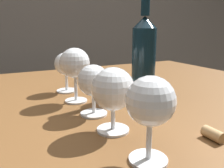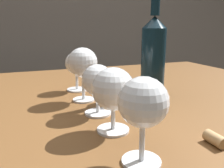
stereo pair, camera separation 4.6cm
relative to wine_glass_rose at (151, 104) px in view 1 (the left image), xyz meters
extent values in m
cube|color=brown|center=(0.00, 0.38, -0.11)|extent=(1.57, 1.00, 0.03)
cylinder|color=brown|center=(0.72, 0.82, -0.48)|extent=(0.06, 0.06, 0.72)
cylinder|color=white|center=(0.00, 0.00, -0.09)|extent=(0.06, 0.06, 0.00)
cylinder|color=white|center=(0.00, 0.00, -0.06)|extent=(0.01, 0.01, 0.07)
sphere|color=white|center=(0.00, 0.00, 0.00)|extent=(0.08, 0.08, 0.08)
ellipsoid|color=pink|center=(0.00, 0.00, 0.00)|extent=(0.07, 0.07, 0.03)
cylinder|color=white|center=(0.00, 0.12, -0.09)|extent=(0.07, 0.07, 0.00)
cylinder|color=white|center=(0.00, 0.12, -0.06)|extent=(0.01, 0.01, 0.06)
sphere|color=white|center=(0.00, 0.12, -0.01)|extent=(0.09, 0.09, 0.09)
ellipsoid|color=beige|center=(0.00, 0.12, -0.01)|extent=(0.08, 0.08, 0.04)
cylinder|color=white|center=(0.00, 0.23, -0.09)|extent=(0.07, 0.07, 0.00)
cylinder|color=white|center=(0.00, 0.23, -0.06)|extent=(0.01, 0.01, 0.06)
sphere|color=white|center=(0.00, 0.23, -0.01)|extent=(0.08, 0.08, 0.08)
ellipsoid|color=maroon|center=(0.00, 0.23, -0.01)|extent=(0.07, 0.07, 0.03)
cylinder|color=white|center=(-0.01, 0.35, -0.09)|extent=(0.06, 0.06, 0.00)
cylinder|color=white|center=(-0.01, 0.35, -0.05)|extent=(0.01, 0.01, 0.08)
sphere|color=white|center=(-0.01, 0.35, 0.02)|extent=(0.08, 0.08, 0.08)
ellipsoid|color=#380711|center=(-0.01, 0.35, 0.01)|extent=(0.07, 0.07, 0.02)
cylinder|color=white|center=(0.00, 0.46, -0.09)|extent=(0.07, 0.07, 0.00)
cylinder|color=white|center=(0.00, 0.46, -0.06)|extent=(0.01, 0.01, 0.06)
sphere|color=white|center=(0.00, 0.46, 0.00)|extent=(0.07, 0.07, 0.07)
ellipsoid|color=maroon|center=(0.00, 0.46, 0.00)|extent=(0.06, 0.06, 0.04)
cylinder|color=#0F232D|center=(0.20, 0.32, 0.01)|extent=(0.07, 0.07, 0.20)
cone|color=#0F232D|center=(0.20, 0.32, 0.13)|extent=(0.07, 0.07, 0.03)
cylinder|color=#0F232D|center=(0.20, 0.32, 0.18)|extent=(0.03, 0.03, 0.08)
cylinder|color=tan|center=(0.15, 0.00, -0.09)|extent=(0.02, 0.04, 0.02)
camera|label=1|loc=(-0.20, -0.27, 0.11)|focal=37.41mm
camera|label=2|loc=(-0.16, -0.29, 0.11)|focal=37.41mm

